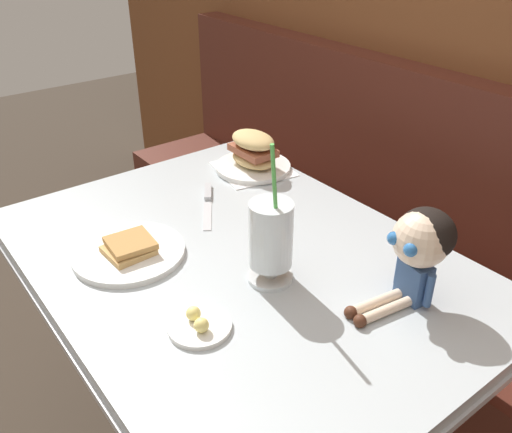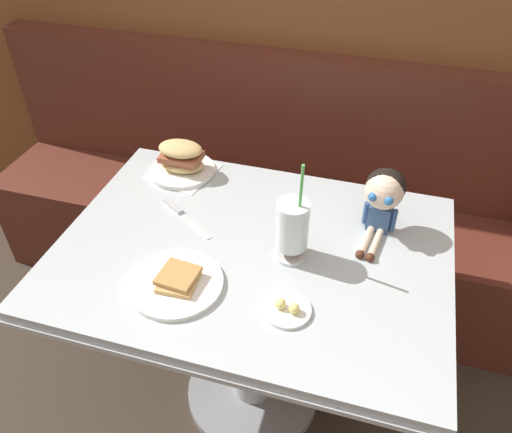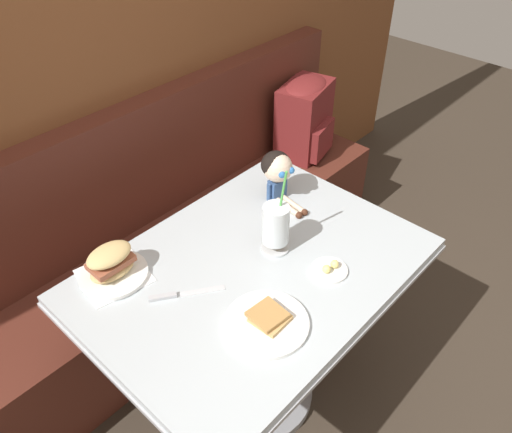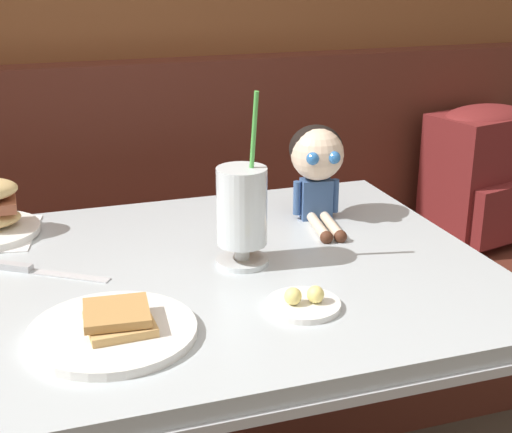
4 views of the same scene
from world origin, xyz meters
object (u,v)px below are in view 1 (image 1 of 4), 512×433
Objects in this scene: toast_plate at (129,251)px; butter_saucer at (199,325)px; seated_doll at (420,244)px; milkshake_glass at (271,239)px; sandwich_plate at (253,155)px; butter_knife at (208,198)px.

toast_plate is 2.08× the size of butter_saucer.
seated_doll is at bearing 64.67° from butter_saucer.
milkshake_glass reaches higher than toast_plate.
seated_doll is (0.22, 0.18, 0.03)m from milkshake_glass.
sandwich_plate is 1.14× the size of butter_knife.
butter_saucer is (0.30, -0.00, -0.00)m from toast_plate.
milkshake_glass reaches higher than butter_saucer.
milkshake_glass is at bearing 36.99° from toast_plate.
toast_plate reaches higher than butter_saucer.
toast_plate is at bearing 179.14° from butter_saucer.
milkshake_glass is 1.40× the size of seated_doll.
toast_plate is 0.30m from butter_saucer.
toast_plate is 0.62m from seated_doll.
butter_knife is at bearing -70.20° from sandwich_plate.
sandwich_plate is (-0.45, 0.29, -0.05)m from milkshake_glass.
seated_doll is at bearing 9.14° from butter_knife.
seated_doll is at bearing 38.28° from toast_plate.
butter_saucer is (0.04, -0.20, -0.09)m from milkshake_glass.
sandwich_plate reaches higher than toast_plate.
milkshake_glass is 1.53× the size of butter_knife.
sandwich_plate is at bearing 109.80° from butter_knife.
seated_doll reaches higher than butter_saucer.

